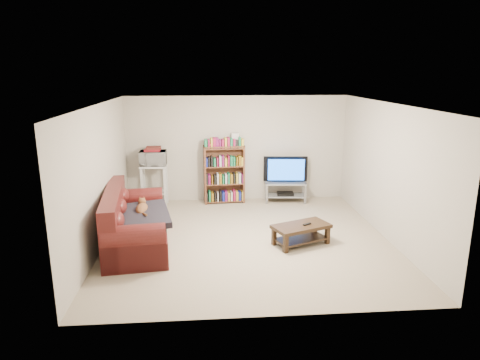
{
  "coord_description": "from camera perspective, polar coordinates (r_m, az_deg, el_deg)",
  "views": [
    {
      "loc": [
        -0.71,
        -7.14,
        2.94
      ],
      "look_at": [
        -0.1,
        0.4,
        1.0
      ],
      "focal_mm": 32.0,
      "sensor_mm": 36.0,
      "label": 1
    }
  ],
  "objects": [
    {
      "name": "remote",
      "position": [
        7.5,
        8.93,
        -5.84
      ],
      "size": [
        0.16,
        0.12,
        0.02
      ],
      "primitive_type": "cube",
      "rotation": [
        0.0,
        0.0,
        0.54
      ],
      "color": "black",
      "rests_on": "coffee_table"
    },
    {
      "name": "shelf_clutter",
      "position": [
        9.55,
        -1.58,
        5.25
      ],
      "size": [
        0.67,
        0.24,
        0.28
      ],
      "rotation": [
        0.0,
        0.0,
        0.07
      ],
      "color": "silver",
      "rests_on": "bookshelf"
    },
    {
      "name": "sofa",
      "position": [
        7.64,
        -14.28,
        -5.97
      ],
      "size": [
        1.25,
        2.39,
        0.98
      ],
      "rotation": [
        0.0,
        0.0,
        0.12
      ],
      "color": "#521615",
      "rests_on": "floor"
    },
    {
      "name": "bookshelf",
      "position": [
        9.68,
        -2.12,
        0.87
      ],
      "size": [
        0.93,
        0.35,
        1.32
      ],
      "rotation": [
        0.0,
        0.0,
        0.07
      ],
      "color": "brown",
      "rests_on": "floor"
    },
    {
      "name": "coffee_table",
      "position": [
        7.53,
        8.13,
        -6.71
      ],
      "size": [
        1.09,
        0.83,
        0.36
      ],
      "rotation": [
        0.0,
        0.0,
        0.39
      ],
      "color": "black",
      "rests_on": "floor"
    },
    {
      "name": "wall_right",
      "position": [
        8.02,
        19.11,
        1.05
      ],
      "size": [
        0.0,
        5.0,
        5.0
      ],
      "primitive_type": "plane",
      "rotation": [
        1.57,
        0.0,
        -1.57
      ],
      "color": "beige",
      "rests_on": "ground"
    },
    {
      "name": "wall_left",
      "position": [
        7.56,
        -18.19,
        0.35
      ],
      "size": [
        0.0,
        5.0,
        5.0
      ],
      "primitive_type": "plane",
      "rotation": [
        1.57,
        0.0,
        1.57
      ],
      "color": "beige",
      "rests_on": "ground"
    },
    {
      "name": "blanket",
      "position": [
        7.41,
        -12.97,
        -4.66
      ],
      "size": [
        1.1,
        1.3,
        0.19
      ],
      "primitive_type": "cube",
      "rotation": [
        0.05,
        -0.04,
        0.2
      ],
      "color": "black",
      "rests_on": "sofa"
    },
    {
      "name": "microwave",
      "position": [
        9.57,
        -11.51,
        2.89
      ],
      "size": [
        0.57,
        0.39,
        0.31
      ],
      "primitive_type": "imported",
      "rotation": [
        0.0,
        0.0,
        -0.01
      ],
      "color": "silver",
      "rests_on": "microwave_stand"
    },
    {
      "name": "wall_back",
      "position": [
        9.82,
        -0.41,
        4.18
      ],
      "size": [
        5.0,
        0.0,
        5.0
      ],
      "primitive_type": "plane",
      "rotation": [
        1.57,
        0.0,
        0.0
      ],
      "color": "beige",
      "rests_on": "ground"
    },
    {
      "name": "microwave_stand",
      "position": [
        9.68,
        -11.37,
        0.05
      ],
      "size": [
        0.58,
        0.42,
        0.92
      ],
      "rotation": [
        0.0,
        0.0,
        -0.01
      ],
      "color": "silver",
      "rests_on": "floor"
    },
    {
      "name": "floor",
      "position": [
        7.75,
        0.99,
        -7.9
      ],
      "size": [
        5.0,
        5.0,
        0.0
      ],
      "primitive_type": "plane",
      "color": "tan",
      "rests_on": "ground"
    },
    {
      "name": "wall_front",
      "position": [
        5.0,
        3.85,
        -6.0
      ],
      "size": [
        5.0,
        0.0,
        5.0
      ],
      "primitive_type": "plane",
      "rotation": [
        -1.57,
        0.0,
        0.0
      ],
      "color": "beige",
      "rests_on": "ground"
    },
    {
      "name": "television",
      "position": [
        9.76,
        6.13,
        1.37
      ],
      "size": [
        1.01,
        0.22,
        0.58
      ],
      "primitive_type": "imported",
      "rotation": [
        0.0,
        0.0,
        3.05
      ],
      "color": "black",
      "rests_on": "tv_stand"
    },
    {
      "name": "tv_stand",
      "position": [
        9.87,
        6.06,
        -1.11
      ],
      "size": [
        0.97,
        0.5,
        0.47
      ],
      "rotation": [
        0.0,
        0.0,
        -0.09
      ],
      "color": "#999EA3",
      "rests_on": "floor"
    },
    {
      "name": "cat",
      "position": [
        7.59,
        -12.96,
        -3.73
      ],
      "size": [
        0.32,
        0.65,
        0.19
      ],
      "primitive_type": null,
      "rotation": [
        0.0,
        0.0,
        0.12
      ],
      "color": "brown",
      "rests_on": "sofa"
    },
    {
      "name": "ceiling",
      "position": [
        7.19,
        1.07,
        10.08
      ],
      "size": [
        5.0,
        5.0,
        0.0
      ],
      "primitive_type": "plane",
      "rotation": [
        3.14,
        0.0,
        0.0
      ],
      "color": "white",
      "rests_on": "ground"
    },
    {
      "name": "game_boxes",
      "position": [
        9.54,
        -11.57,
        3.96
      ],
      "size": [
        0.34,
        0.3,
        0.05
      ],
      "primitive_type": "cube",
      "rotation": [
        0.0,
        0.0,
        -0.01
      ],
      "color": "maroon",
      "rests_on": "microwave"
    },
    {
      "name": "dvd_player",
      "position": [
        9.9,
        6.04,
        -1.82
      ],
      "size": [
        0.39,
        0.29,
        0.06
      ],
      "primitive_type": "cube",
      "rotation": [
        0.0,
        0.0,
        -0.09
      ],
      "color": "black",
      "rests_on": "tv_stand"
    }
  ]
}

